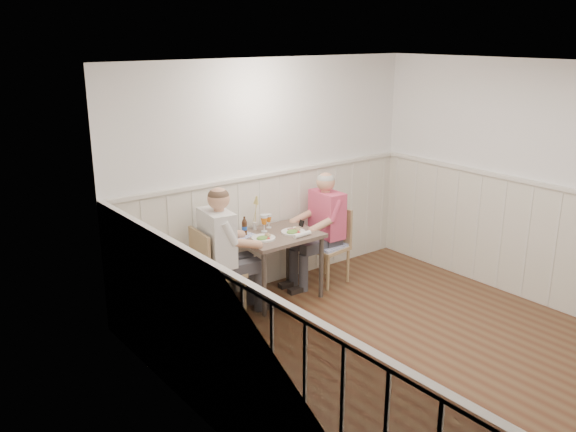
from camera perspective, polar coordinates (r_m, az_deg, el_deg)
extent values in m
plane|color=#4C2A19|center=(5.84, 11.75, -12.84)|extent=(4.50, 4.50, 0.00)
cube|color=white|center=(6.92, -1.82, 3.83)|extent=(4.00, 0.04, 2.60)
cube|color=white|center=(4.07, -5.96, -5.80)|extent=(0.04, 4.50, 2.60)
cube|color=white|center=(6.94, 23.27, 2.49)|extent=(0.04, 4.50, 2.60)
cube|color=white|center=(5.10, 13.52, 13.37)|extent=(4.00, 4.50, 0.02)
cube|color=silver|center=(7.08, -1.70, -1.32)|extent=(3.98, 0.03, 1.30)
cube|color=silver|center=(4.37, -5.52, -13.65)|extent=(0.03, 4.48, 1.30)
cube|color=silver|center=(7.10, 22.61, -2.61)|extent=(0.03, 4.48, 1.30)
cube|color=silver|center=(6.89, -1.67, 3.95)|extent=(3.98, 0.06, 0.04)
cube|color=silver|center=(4.08, -5.61, -5.45)|extent=(0.06, 4.48, 0.04)
cube|color=silver|center=(6.91, 23.17, 2.62)|extent=(0.06, 4.48, 0.04)
cube|color=brown|center=(6.65, -1.06, -1.83)|extent=(0.88, 0.70, 0.04)
cylinder|color=#3F3833|center=(6.34, -2.24, -6.43)|extent=(0.05, 0.05, 0.71)
cylinder|color=#3F3833|center=(6.80, -5.20, -4.82)|extent=(0.05, 0.05, 0.71)
cylinder|color=#3F3833|center=(6.79, 3.13, -4.82)|extent=(0.05, 0.05, 0.71)
cylinder|color=#3F3833|center=(7.22, 0.01, -3.44)|extent=(0.05, 0.05, 0.71)
cube|color=#A68158|center=(7.17, 3.65, -2.99)|extent=(0.47, 0.47, 0.04)
cube|color=#586DC4|center=(7.15, 3.65, -2.73)|extent=(0.42, 0.42, 0.03)
cube|color=#A68158|center=(7.23, 4.67, -0.83)|extent=(0.09, 0.42, 0.44)
cylinder|color=#A68158|center=(7.27, 5.62, -4.64)|extent=(0.04, 0.04, 0.41)
cylinder|color=#A68158|center=(7.01, 3.76, -5.43)|extent=(0.04, 0.04, 0.41)
cylinder|color=#A68158|center=(7.48, 3.48, -3.95)|extent=(0.04, 0.04, 0.41)
cylinder|color=#A68158|center=(7.23, 1.60, -4.68)|extent=(0.04, 0.04, 0.41)
cube|color=#A68158|center=(6.38, -6.50, -5.34)|extent=(0.49, 0.49, 0.04)
cube|color=#586DC4|center=(6.37, -6.51, -5.03)|extent=(0.44, 0.44, 0.03)
cube|color=#A68158|center=(6.21, -8.26, -3.51)|extent=(0.07, 0.45, 0.47)
cylinder|color=#A68158|center=(6.56, -8.70, -7.07)|extent=(0.04, 0.04, 0.44)
cylinder|color=#A68158|center=(6.71, -5.69, -6.39)|extent=(0.04, 0.04, 0.44)
cylinder|color=#A68158|center=(6.24, -7.22, -8.31)|extent=(0.04, 0.04, 0.44)
cylinder|color=#A68158|center=(6.40, -4.09, -7.56)|extent=(0.04, 0.04, 0.44)
cube|color=#3F3F47|center=(7.27, 3.47, -4.44)|extent=(0.46, 0.42, 0.44)
cube|color=#3F3F47|center=(7.06, 2.24, -2.66)|extent=(0.43, 0.38, 0.13)
cube|color=#DD4965|center=(7.07, 3.55, 0.16)|extent=(0.26, 0.45, 0.54)
sphere|color=tan|center=(6.97, 3.61, 3.21)|extent=(0.22, 0.22, 0.22)
sphere|color=#A5A5A0|center=(6.97, 3.62, 3.45)|extent=(0.21, 0.21, 0.21)
cube|color=black|center=(6.87, 1.22, -0.28)|extent=(0.02, 0.07, 0.13)
cube|color=#3F3F47|center=(6.44, -6.30, -7.34)|extent=(0.50, 0.46, 0.46)
cube|color=#3F3F47|center=(6.41, -4.71, -4.59)|extent=(0.47, 0.42, 0.13)
cube|color=white|center=(6.21, -6.49, -1.99)|extent=(0.30, 0.48, 0.56)
sphere|color=tan|center=(6.09, -6.61, 1.61)|extent=(0.23, 0.23, 0.23)
sphere|color=#4C3828|center=(6.08, -6.62, 1.89)|extent=(0.22, 0.22, 0.22)
cylinder|color=white|center=(6.67, 0.49, -1.50)|extent=(0.27, 0.27, 0.02)
ellipsoid|color=#3F722D|center=(6.61, 0.39, -1.36)|extent=(0.13, 0.11, 0.05)
sphere|color=tan|center=(6.70, 0.84, -1.16)|extent=(0.04, 0.04, 0.04)
cube|color=#8E534E|center=(6.72, 0.31, -1.22)|extent=(0.08, 0.05, 0.01)
cylinder|color=white|center=(6.75, 0.68, -1.06)|extent=(0.06, 0.06, 0.03)
cylinder|color=white|center=(6.48, -2.31, -2.08)|extent=(0.26, 0.26, 0.02)
ellipsoid|color=#3F722D|center=(6.42, -2.45, -1.94)|extent=(0.13, 0.10, 0.05)
sphere|color=tan|center=(6.51, -1.96, -1.74)|extent=(0.03, 0.03, 0.03)
cylinder|color=silver|center=(6.84, -1.80, -1.07)|extent=(0.06, 0.06, 0.01)
cylinder|color=silver|center=(6.83, -1.80, -0.78)|extent=(0.01, 0.01, 0.07)
cone|color=orange|center=(6.81, -1.81, -0.28)|extent=(0.06, 0.06, 0.06)
cylinder|color=silver|center=(6.80, -1.81, 0.07)|extent=(0.06, 0.06, 0.03)
cylinder|color=silver|center=(6.71, -2.24, -1.44)|extent=(0.07, 0.07, 0.01)
cylinder|color=silver|center=(6.70, -2.25, -1.07)|extent=(0.01, 0.01, 0.09)
cone|color=orange|center=(6.67, -2.25, -0.45)|extent=(0.08, 0.08, 0.08)
cylinder|color=silver|center=(6.66, -2.26, -0.01)|extent=(0.08, 0.08, 0.03)
cylinder|color=#321D10|center=(6.59, -4.09, -1.17)|extent=(0.06, 0.06, 0.15)
cone|color=#321D10|center=(6.56, -4.11, -0.40)|extent=(0.06, 0.06, 0.04)
cylinder|color=#321D10|center=(6.55, -4.11, -0.18)|extent=(0.02, 0.02, 0.03)
cylinder|color=#1A47A9|center=(6.59, -4.09, -1.13)|extent=(0.06, 0.06, 0.04)
cylinder|color=white|center=(6.54, 1.35, -1.74)|extent=(0.23, 0.07, 0.05)
cylinder|color=silver|center=(6.77, -3.13, -0.94)|extent=(0.05, 0.05, 0.08)
cylinder|color=#D5C368|center=(6.73, -3.15, 0.25)|extent=(0.03, 0.03, 0.27)
cone|color=#D5C368|center=(6.68, -3.17, 1.63)|extent=(0.04, 0.04, 0.09)
cube|color=#586DC4|center=(6.59, -4.34, -1.84)|extent=(0.30, 0.26, 0.01)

